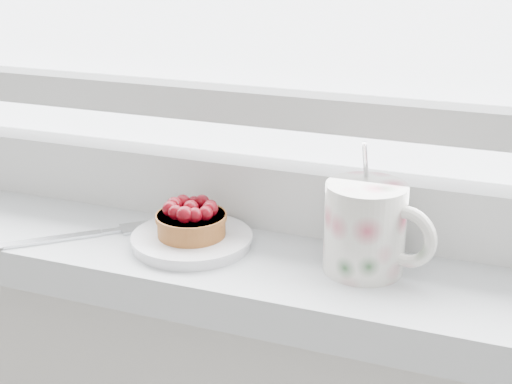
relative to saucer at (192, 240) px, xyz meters
The scene contains 4 objects.
saucer is the anchor object (origin of this frame).
raspberry_tart 0.02m from the saucer, 102.97° to the right, with size 0.07×0.07×0.04m.
floral_mug 0.18m from the saucer, ahead, with size 0.12×0.09×0.12m.
fork 0.12m from the saucer, 169.97° to the right, with size 0.17×0.15×0.00m.
Camera 1 is at (0.21, 1.28, 1.25)m, focal length 50.00 mm.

